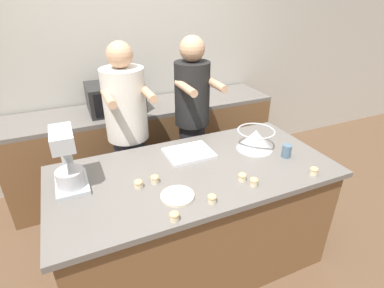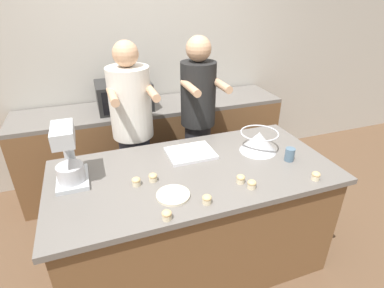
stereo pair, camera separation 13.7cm
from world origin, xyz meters
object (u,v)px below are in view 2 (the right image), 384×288
Objects in this scene: microwave_oven at (124,95)px; drinking_glass at (290,154)px; cupcake_4 at (207,199)px; cupcake_2 at (252,184)px; cupcake_5 at (136,181)px; mixing_bowl at (259,141)px; cupcake_1 at (153,177)px; cupcake_6 at (316,176)px; baking_tray at (191,152)px; person_left at (134,136)px; cupcake_0 at (167,215)px; small_plate at (173,195)px; cupcake_3 at (241,179)px; person_right at (198,125)px; stand_mixer at (68,158)px.

drinking_glass is (1.00, -1.40, -0.13)m from microwave_oven.
cupcake_2 is at bearing 7.90° from cupcake_4.
cupcake_5 is (-0.13, -1.33, -0.15)m from microwave_oven.
mixing_bowl reaches higher than cupcake_1.
cupcake_5 and cupcake_6 have the same top height.
baking_tray is 6.10× the size of cupcake_5.
cupcake_0 is at bearing -90.53° from person_left.
baking_tray is 1.70× the size of small_plate.
microwave_oven is (0.02, 0.58, 0.19)m from person_left.
baking_tray is 6.10× the size of cupcake_3.
mixing_bowl is 5.07× the size of cupcake_0.
cupcake_5 is 1.19m from cupcake_6.
person_right is 29.24× the size of cupcake_6.
small_plate is 3.60× the size of cupcake_4.
drinking_glass is 0.81m from cupcake_4.
drinking_glass is at bearing -54.48° from microwave_oven.
baking_tray is at bearing 35.72° from cupcake_1.
cupcake_3 is at bearing -60.38° from person_left.
small_plate is 3.60× the size of cupcake_1.
drinking_glass is at bearing 7.86° from small_plate.
microwave_oven is 1.72m from drinking_glass.
microwave_oven reaches higher than cupcake_2.
cupcake_4 is at bearing -53.45° from cupcake_1.
stand_mixer is at bearing 145.46° from cupcake_4.
baking_tray is at bearing 153.46° from drinking_glass.
microwave_oven is 1.54m from small_plate.
person_right reaches higher than stand_mixer.
cupcake_5 is at bearing 134.42° from small_plate.
person_right is 0.95m from cupcake_1.
drinking_glass is 1.71× the size of cupcake_0.
person_right is at bearing 50.98° from cupcake_1.
cupcake_4 is at bearing -156.86° from cupcake_3.
person_left is 29.11× the size of cupcake_3.
baking_tray is 6.10× the size of cupcake_2.
cupcake_3 and cupcake_5 have the same top height.
cupcake_1 is at bearing -19.83° from stand_mixer.
cupcake_0 is 1.00× the size of cupcake_2.
small_plate is (0.06, -1.52, -0.17)m from microwave_oven.
person_right is at bearing 111.58° from cupcake_6.
stand_mixer is at bearing -131.88° from person_left.
person_right is at bearing 86.42° from cupcake_3.
cupcake_2 is (-0.44, -0.21, -0.02)m from drinking_glass.
cupcake_2 is at bearing -26.71° from cupcake_1.
mixing_bowl is 0.89m from cupcake_1.
cupcake_1 is (-0.87, -0.13, -0.06)m from mixing_bowl.
cupcake_4 is (-0.29, -0.12, 0.00)m from cupcake_3.
cupcake_2 is (0.58, -1.03, 0.04)m from person_left.
person_left reaches higher than baking_tray.
cupcake_1 is at bearing -129.02° from person_right.
baking_tray is at bearing 166.95° from mixing_bowl.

